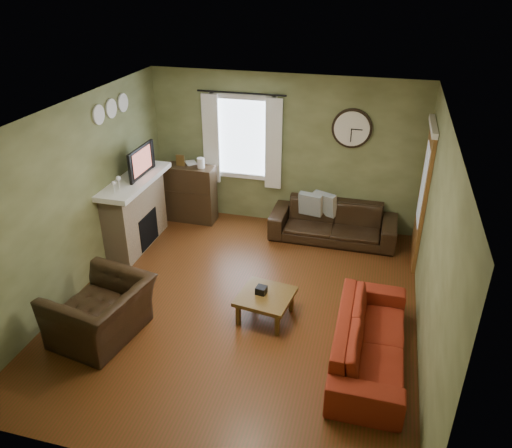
% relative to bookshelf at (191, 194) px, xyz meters
% --- Properties ---
extents(floor, '(4.60, 5.20, 0.00)m').
position_rel_bookshelf_xyz_m(floor, '(1.57, -2.22, -0.51)').
color(floor, '#542C12').
rests_on(floor, ground).
extents(ceiling, '(4.60, 5.20, 0.00)m').
position_rel_bookshelf_xyz_m(ceiling, '(1.57, -2.22, 2.09)').
color(ceiling, white).
rests_on(ceiling, ground).
extents(wall_left, '(0.00, 5.20, 2.60)m').
position_rel_bookshelf_xyz_m(wall_left, '(-0.73, -2.22, 0.79)').
color(wall_left, olive).
rests_on(wall_left, ground).
extents(wall_right, '(0.00, 5.20, 2.60)m').
position_rel_bookshelf_xyz_m(wall_right, '(3.87, -2.22, 0.79)').
color(wall_right, olive).
rests_on(wall_right, ground).
extents(wall_back, '(4.60, 0.00, 2.60)m').
position_rel_bookshelf_xyz_m(wall_back, '(1.57, 0.38, 0.79)').
color(wall_back, olive).
rests_on(wall_back, ground).
extents(wall_front, '(4.60, 0.00, 2.60)m').
position_rel_bookshelf_xyz_m(wall_front, '(1.57, -4.82, 0.79)').
color(wall_front, olive).
rests_on(wall_front, ground).
extents(fireplace, '(0.40, 1.40, 1.10)m').
position_rel_bookshelf_xyz_m(fireplace, '(-0.53, -1.07, 0.04)').
color(fireplace, tan).
rests_on(fireplace, floor).
extents(firebox, '(0.04, 0.60, 0.55)m').
position_rel_bookshelf_xyz_m(firebox, '(-0.34, -1.07, -0.21)').
color(firebox, black).
rests_on(firebox, fireplace).
extents(mantel, '(0.58, 1.60, 0.08)m').
position_rel_bookshelf_xyz_m(mantel, '(-0.50, -1.07, 0.63)').
color(mantel, white).
rests_on(mantel, fireplace).
extents(tv, '(0.08, 0.60, 0.35)m').
position_rel_bookshelf_xyz_m(tv, '(-0.48, -0.92, 0.84)').
color(tv, black).
rests_on(tv, mantel).
extents(tv_screen, '(0.02, 0.62, 0.36)m').
position_rel_bookshelf_xyz_m(tv_screen, '(-0.40, -0.92, 0.90)').
color(tv_screen, '#994C3F').
rests_on(tv_screen, mantel).
extents(medallion_left, '(0.28, 0.28, 0.03)m').
position_rel_bookshelf_xyz_m(medallion_left, '(-0.71, -1.42, 1.74)').
color(medallion_left, white).
rests_on(medallion_left, wall_left).
extents(medallion_mid, '(0.28, 0.28, 0.03)m').
position_rel_bookshelf_xyz_m(medallion_mid, '(-0.71, -1.07, 1.74)').
color(medallion_mid, white).
rests_on(medallion_mid, wall_left).
extents(medallion_right, '(0.28, 0.28, 0.03)m').
position_rel_bookshelf_xyz_m(medallion_right, '(-0.71, -0.72, 1.74)').
color(medallion_right, white).
rests_on(medallion_right, wall_left).
extents(window_pane, '(1.00, 0.02, 1.30)m').
position_rel_bookshelf_xyz_m(window_pane, '(0.87, 0.36, 0.99)').
color(window_pane, silver).
rests_on(window_pane, wall_back).
extents(curtain_rod, '(0.03, 0.03, 1.50)m').
position_rel_bookshelf_xyz_m(curtain_rod, '(0.87, 0.26, 1.76)').
color(curtain_rod, black).
rests_on(curtain_rod, wall_back).
extents(curtain_left, '(0.28, 0.04, 1.55)m').
position_rel_bookshelf_xyz_m(curtain_left, '(0.32, 0.26, 0.94)').
color(curtain_left, white).
rests_on(curtain_left, wall_back).
extents(curtain_right, '(0.28, 0.04, 1.55)m').
position_rel_bookshelf_xyz_m(curtain_right, '(1.42, 0.26, 0.94)').
color(curtain_right, white).
rests_on(curtain_right, wall_back).
extents(wall_clock, '(0.64, 0.06, 0.64)m').
position_rel_bookshelf_xyz_m(wall_clock, '(2.67, 0.33, 1.29)').
color(wall_clock, white).
rests_on(wall_clock, wall_back).
extents(door, '(0.05, 0.90, 2.10)m').
position_rel_bookshelf_xyz_m(door, '(3.84, -0.37, 0.54)').
color(door, brown).
rests_on(door, floor).
extents(bookshelf, '(0.86, 0.37, 1.02)m').
position_rel_bookshelf_xyz_m(bookshelf, '(0.00, 0.00, 0.00)').
color(bookshelf, '#302214').
rests_on(bookshelf, floor).
extents(book, '(0.28, 0.30, 0.02)m').
position_rel_bookshelf_xyz_m(book, '(-0.10, 0.09, 0.45)').
color(book, '#543C18').
rests_on(book, bookshelf).
extents(sofa_brown, '(2.06, 0.81, 0.60)m').
position_rel_bookshelf_xyz_m(sofa_brown, '(2.53, -0.05, -0.21)').
color(sofa_brown, black).
rests_on(sofa_brown, floor).
extents(pillow_left, '(0.40, 0.19, 0.39)m').
position_rel_bookshelf_xyz_m(pillow_left, '(2.13, 0.03, 0.04)').
color(pillow_left, gray).
rests_on(pillow_left, sofa_brown).
extents(pillow_right, '(0.41, 0.27, 0.40)m').
position_rel_bookshelf_xyz_m(pillow_right, '(2.35, 0.10, 0.04)').
color(pillow_right, gray).
rests_on(pillow_right, sofa_brown).
extents(sofa_red, '(0.79, 2.01, 0.59)m').
position_rel_bookshelf_xyz_m(sofa_red, '(3.30, -2.86, -0.22)').
color(sofa_red, maroon).
rests_on(sofa_red, floor).
extents(armchair, '(1.15, 1.27, 0.73)m').
position_rel_bookshelf_xyz_m(armchair, '(0.10, -3.26, -0.15)').
color(armchair, black).
rests_on(armchair, floor).
extents(coffee_table, '(0.75, 0.75, 0.36)m').
position_rel_bookshelf_xyz_m(coffee_table, '(1.95, -2.40, -0.33)').
color(coffee_table, '#543C18').
rests_on(coffee_table, floor).
extents(tissue_box, '(0.14, 0.14, 0.10)m').
position_rel_bookshelf_xyz_m(tissue_box, '(1.89, -2.38, -0.11)').
color(tissue_box, black).
rests_on(tissue_box, coffee_table).
extents(wine_glass_a, '(0.07, 0.07, 0.19)m').
position_rel_bookshelf_xyz_m(wine_glass_a, '(-0.48, -1.67, 0.76)').
color(wine_glass_a, white).
rests_on(wine_glass_a, mantel).
extents(wine_glass_b, '(0.07, 0.07, 0.21)m').
position_rel_bookshelf_xyz_m(wine_glass_b, '(-0.48, -1.52, 0.77)').
color(wine_glass_b, white).
rests_on(wine_glass_b, mantel).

